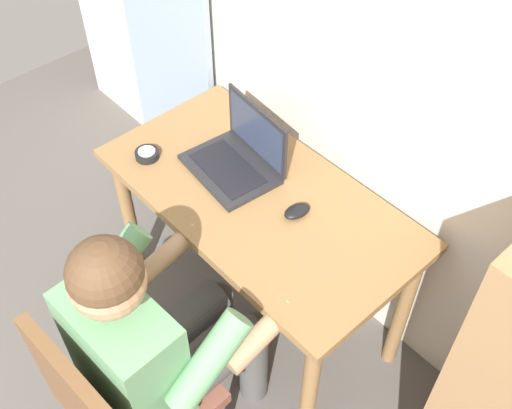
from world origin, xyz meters
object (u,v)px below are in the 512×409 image
object	(u,v)px
chair	(121,402)
desk_clock	(147,154)
desk	(258,216)
person_seated	(161,336)
computer_mouse	(297,211)
laptop	(239,156)

from	to	relation	value
chair	desk_clock	size ratio (longest dim) A/B	9.79
desk	person_seated	size ratio (longest dim) A/B	0.99
chair	person_seated	world-z (taller)	person_seated
desk	computer_mouse	distance (m)	0.21
laptop	desk_clock	xyz separation A→B (m)	(-0.27, -0.22, -0.04)
computer_mouse	chair	bearing A→B (deg)	-77.66
chair	laptop	size ratio (longest dim) A/B	2.41
desk	laptop	distance (m)	0.23
person_seated	desk_clock	world-z (taller)	person_seated
person_seated	desk	bearing A→B (deg)	108.53
chair	computer_mouse	size ratio (longest dim) A/B	8.81
laptop	computer_mouse	bearing A→B (deg)	-1.80
desk	laptop	world-z (taller)	laptop
desk	computer_mouse	xyz separation A→B (m)	(0.16, 0.04, 0.13)
computer_mouse	desk_clock	bearing A→B (deg)	-150.55
person_seated	laptop	size ratio (longest dim) A/B	3.28
person_seated	computer_mouse	size ratio (longest dim) A/B	11.99
computer_mouse	desk_clock	xyz separation A→B (m)	(-0.58, -0.21, -0.00)
chair	desk_clock	bearing A→B (deg)	137.01
desk_clock	desk	bearing A→B (deg)	22.82
person_seated	computer_mouse	bearing A→B (deg)	93.07
computer_mouse	desk_clock	size ratio (longest dim) A/B	1.11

